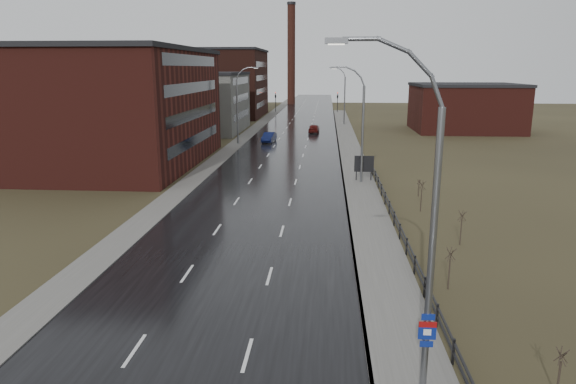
% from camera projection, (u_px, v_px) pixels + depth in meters
% --- Properties ---
extents(road, '(14.00, 300.00, 0.06)m').
position_uv_depth(road, '(290.00, 147.00, 74.85)').
color(road, black).
rests_on(road, ground).
extents(sidewalk_right, '(3.20, 180.00, 0.18)m').
position_uv_depth(sidewalk_right, '(359.00, 185.00, 49.98)').
color(sidewalk_right, '#595651').
rests_on(sidewalk_right, ground).
extents(curb_right, '(0.16, 180.00, 0.18)m').
position_uv_depth(curb_right, '(344.00, 185.00, 50.09)').
color(curb_right, slate).
rests_on(curb_right, ground).
extents(sidewalk_left, '(2.40, 260.00, 0.12)m').
position_uv_depth(sidewalk_left, '(234.00, 146.00, 75.44)').
color(sidewalk_left, '#595651').
rests_on(sidewalk_left, ground).
extents(warehouse_near, '(22.44, 28.56, 13.50)m').
position_uv_depth(warehouse_near, '(103.00, 107.00, 60.25)').
color(warehouse_near, '#471914').
rests_on(warehouse_near, ground).
extents(warehouse_mid, '(16.32, 20.40, 10.50)m').
position_uv_depth(warehouse_mid, '(198.00, 102.00, 92.37)').
color(warehouse_mid, slate).
rests_on(warehouse_mid, ground).
extents(warehouse_far, '(26.52, 24.48, 15.50)m').
position_uv_depth(warehouse_far, '(207.00, 83.00, 121.23)').
color(warehouse_far, '#331611').
rests_on(warehouse_far, ground).
extents(building_right, '(18.36, 16.32, 8.50)m').
position_uv_depth(building_right, '(465.00, 107.00, 92.97)').
color(building_right, '#471914').
rests_on(building_right, ground).
extents(smokestack, '(2.70, 2.70, 30.70)m').
position_uv_depth(smokestack, '(291.00, 54.00, 158.88)').
color(smokestack, '#331611').
rests_on(smokestack, ground).
extents(streetlight_main, '(3.91, 0.29, 12.11)m').
position_uv_depth(streetlight_main, '(423.00, 230.00, 16.59)').
color(streetlight_main, slate).
rests_on(streetlight_main, ground).
extents(streetlight_right_mid, '(3.36, 0.28, 11.35)m').
position_uv_depth(streetlight_right_mid, '(360.00, 125.00, 49.60)').
color(streetlight_right_mid, slate).
rests_on(streetlight_right_mid, ground).
extents(streetlight_left, '(3.36, 0.28, 11.35)m').
position_uv_depth(streetlight_left, '(239.00, 105.00, 75.98)').
color(streetlight_left, slate).
rests_on(streetlight_left, ground).
extents(streetlight_right_far, '(3.36, 0.28, 11.35)m').
position_uv_depth(streetlight_right_far, '(343.00, 96.00, 101.94)').
color(streetlight_right_far, slate).
rests_on(streetlight_right_far, ground).
extents(guardrail, '(0.10, 53.05, 1.10)m').
position_uv_depth(guardrail, '(401.00, 232.00, 33.53)').
color(guardrail, black).
rests_on(guardrail, ground).
extents(shrub_b, '(0.45, 0.47, 1.88)m').
position_uv_depth(shrub_b, '(560.00, 372.00, 17.64)').
color(shrub_b, '#382D23').
rests_on(shrub_b, ground).
extents(shrub_c, '(0.54, 0.57, 2.26)m').
position_uv_depth(shrub_c, '(450.00, 267.00, 26.32)').
color(shrub_c, '#382D23').
rests_on(shrub_c, ground).
extents(shrub_d, '(0.54, 0.57, 2.30)m').
position_uv_depth(shrub_d, '(461.00, 227.00, 32.97)').
color(shrub_d, '#382D23').
rests_on(shrub_d, ground).
extents(shrub_e, '(0.59, 0.63, 2.51)m').
position_uv_depth(shrub_e, '(421.00, 195.00, 40.75)').
color(shrub_e, '#382D23').
rests_on(shrub_e, ground).
extents(shrub_f, '(0.38, 0.40, 1.57)m').
position_uv_depth(shrub_f, '(419.00, 187.00, 45.63)').
color(shrub_f, '#382D23').
rests_on(shrub_f, ground).
extents(billboard, '(1.94, 0.17, 2.68)m').
position_uv_depth(billboard, '(364.00, 165.00, 51.24)').
color(billboard, black).
rests_on(billboard, ground).
extents(traffic_light_left, '(0.58, 2.73, 5.30)m').
position_uv_depth(traffic_light_left, '(276.00, 94.00, 132.51)').
color(traffic_light_left, black).
rests_on(traffic_light_left, ground).
extents(traffic_light_right, '(0.58, 2.73, 5.30)m').
position_uv_depth(traffic_light_right, '(338.00, 94.00, 131.35)').
color(traffic_light_right, black).
rests_on(traffic_light_right, ground).
extents(car_near, '(2.03, 4.69, 1.50)m').
position_uv_depth(car_near, '(269.00, 137.00, 79.09)').
color(car_near, '#0B1239').
rests_on(car_near, ground).
extents(car_far, '(1.95, 4.55, 1.53)m').
position_uv_depth(car_far, '(314.00, 129.00, 90.45)').
color(car_far, '#470D0B').
rests_on(car_far, ground).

